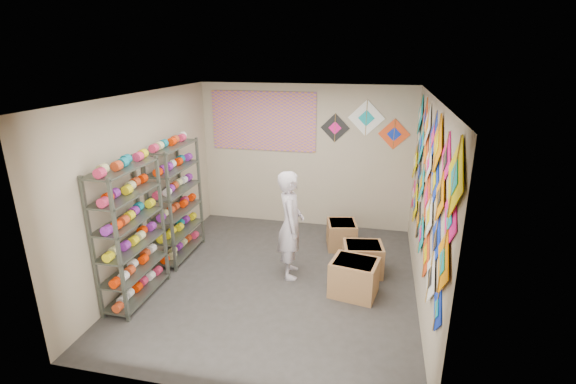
% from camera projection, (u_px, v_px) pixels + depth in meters
% --- Properties ---
extents(ground, '(4.50, 4.50, 0.00)m').
position_uv_depth(ground, '(277.00, 280.00, 6.23)').
color(ground, '#312D2A').
extents(room_walls, '(4.50, 4.50, 4.50)m').
position_uv_depth(room_walls, '(276.00, 175.00, 5.70)').
color(room_walls, tan).
rests_on(room_walls, ground).
extents(shelf_rack_front, '(0.40, 1.10, 1.90)m').
position_uv_depth(shelf_rack_front, '(130.00, 234.00, 5.50)').
color(shelf_rack_front, '#4C5147').
rests_on(shelf_rack_front, ground).
extents(shelf_rack_back, '(0.40, 1.10, 1.90)m').
position_uv_depth(shelf_rack_back, '(176.00, 202.00, 6.70)').
color(shelf_rack_back, '#4C5147').
rests_on(shelf_rack_back, ground).
extents(string_spools, '(0.12, 2.36, 0.12)m').
position_uv_depth(string_spools, '(155.00, 210.00, 6.07)').
color(string_spools, '#DF2D58').
rests_on(string_spools, ground).
extents(kite_wall_display, '(0.05, 4.34, 2.02)m').
position_uv_depth(kite_wall_display, '(428.00, 183.00, 5.25)').
color(kite_wall_display, '#0C2AB4').
rests_on(kite_wall_display, room_walls).
extents(back_wall_kites, '(1.60, 0.02, 0.88)m').
position_uv_depth(back_wall_kites, '(366.00, 126.00, 7.44)').
color(back_wall_kites, black).
rests_on(back_wall_kites, room_walls).
extents(poster, '(2.00, 0.01, 1.10)m').
position_uv_depth(poster, '(263.00, 121.00, 7.82)').
color(poster, '#82479A').
rests_on(poster, room_walls).
extents(shopkeeper, '(0.76, 0.65, 1.64)m').
position_uv_depth(shopkeeper, '(291.00, 225.00, 6.14)').
color(shopkeeper, beige).
rests_on(shopkeeper, ground).
extents(carton_a, '(0.70, 0.62, 0.52)m').
position_uv_depth(carton_a, '(354.00, 277.00, 5.80)').
color(carton_a, '#9C7444').
rests_on(carton_a, ground).
extents(carton_b, '(0.66, 0.57, 0.48)m').
position_uv_depth(carton_b, '(362.00, 259.00, 6.36)').
color(carton_b, '#9C7444').
rests_on(carton_b, ground).
extents(carton_c, '(0.58, 0.61, 0.46)m').
position_uv_depth(carton_c, '(341.00, 235.00, 7.22)').
color(carton_c, '#9C7444').
rests_on(carton_c, ground).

